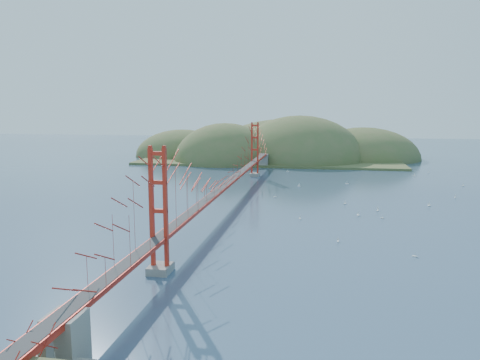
% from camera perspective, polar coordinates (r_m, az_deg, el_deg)
% --- Properties ---
extents(ground, '(320.00, 320.00, 0.00)m').
position_cam_1_polar(ground, '(72.28, -1.64, -3.06)').
color(ground, '#334966').
rests_on(ground, ground).
extents(bridge, '(2.20, 94.40, 12.00)m').
position_cam_1_polar(bridge, '(71.32, -1.64, 2.48)').
color(bridge, gray).
rests_on(bridge, ground).
extents(far_headlands, '(84.00, 58.00, 25.00)m').
position_cam_1_polar(far_headlands, '(139.07, 5.00, 2.77)').
color(far_headlands, brown).
rests_on(far_headlands, ground).
extents(sailboat_4, '(0.65, 0.65, 0.68)m').
position_cam_1_polar(sailboat_4, '(76.98, 22.05, -2.87)').
color(sailboat_4, white).
rests_on(sailboat_4, ground).
extents(sailboat_16, '(0.66, 0.66, 0.69)m').
position_cam_1_polar(sailboat_16, '(89.54, 7.21, -0.67)').
color(sailboat_16, white).
rests_on(sailboat_16, ground).
extents(sailboat_17, '(0.59, 0.55, 0.66)m').
position_cam_1_polar(sailboat_17, '(108.44, 20.49, 0.52)').
color(sailboat_17, white).
rests_on(sailboat_17, ground).
extents(sailboat_1, '(0.61, 0.65, 0.73)m').
position_cam_1_polar(sailboat_1, '(67.40, 14.20, -4.10)').
color(sailboat_1, white).
rests_on(sailboat_1, ground).
extents(sailboat_7, '(0.66, 0.64, 0.74)m').
position_cam_1_polar(sailboat_7, '(93.82, 12.90, -0.38)').
color(sailboat_7, white).
rests_on(sailboat_7, ground).
extents(sailboat_5, '(0.51, 0.64, 0.75)m').
position_cam_1_polar(sailboat_5, '(77.01, 22.04, -2.85)').
color(sailboat_5, white).
rests_on(sailboat_5, ground).
extents(sailboat_12, '(0.60, 0.54, 0.68)m').
position_cam_1_polar(sailboat_12, '(109.00, 5.85, 1.09)').
color(sailboat_12, white).
rests_on(sailboat_12, ground).
extents(sailboat_3, '(0.53, 0.47, 0.60)m').
position_cam_1_polar(sailboat_3, '(78.44, 4.29, -2.01)').
color(sailboat_3, white).
rests_on(sailboat_3, ground).
extents(sailboat_8, '(0.64, 0.64, 0.69)m').
position_cam_1_polar(sailboat_8, '(98.66, 25.55, -0.59)').
color(sailboat_8, white).
rests_on(sailboat_8, ground).
extents(sailboat_2, '(0.52, 0.52, 0.57)m').
position_cam_1_polar(sailboat_2, '(66.58, 16.97, -4.40)').
color(sailboat_2, white).
rests_on(sailboat_2, ground).
extents(sailboat_0, '(0.50, 0.52, 0.58)m').
position_cam_1_polar(sailboat_0, '(63.93, 7.34, -4.62)').
color(sailboat_0, white).
rests_on(sailboat_0, ground).
extents(sailboat_6, '(0.56, 0.56, 0.60)m').
position_cam_1_polar(sailboat_6, '(51.18, 20.54, -8.62)').
color(sailboat_6, white).
rests_on(sailboat_6, ground).
extents(sailboat_15, '(0.57, 0.57, 0.62)m').
position_cam_1_polar(sailboat_15, '(114.35, 21.99, 0.85)').
color(sailboat_15, white).
rests_on(sailboat_15, ground).
extents(sailboat_9, '(0.44, 0.54, 0.62)m').
position_cam_1_polar(sailboat_9, '(85.70, 24.76, -1.88)').
color(sailboat_9, white).
rests_on(sailboat_9, ground).
extents(sailboat_14, '(0.65, 0.65, 0.69)m').
position_cam_1_polar(sailboat_14, '(74.64, 12.68, -2.77)').
color(sailboat_14, white).
rests_on(sailboat_14, ground).
extents(sailboat_10, '(0.42, 0.53, 0.62)m').
position_cam_1_polar(sailboat_10, '(54.14, 11.85, -7.26)').
color(sailboat_10, white).
rests_on(sailboat_10, ground).
extents(sailboat_extra_0, '(0.66, 0.66, 0.75)m').
position_cam_1_polar(sailboat_extra_0, '(71.01, 16.44, -3.52)').
color(sailboat_extra_0, white).
rests_on(sailboat_extra_0, ground).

